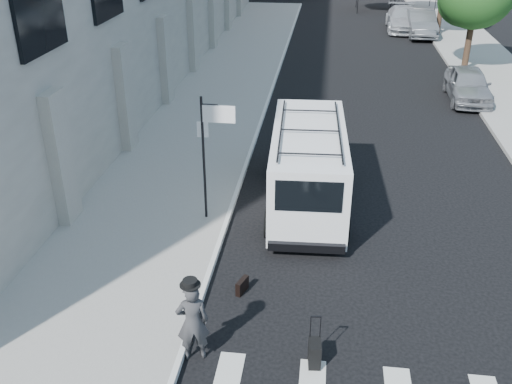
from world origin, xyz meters
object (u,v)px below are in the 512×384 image
(parked_car_a, at_px, (468,84))
(parked_car_b, at_px, (421,24))
(businessman, at_px, (193,322))
(briefcase, at_px, (242,286))
(cargo_van, at_px, (308,165))
(parked_car_c, at_px, (403,19))
(suitcase, at_px, (315,353))

(parked_car_a, relative_size, parked_car_b, 0.89)
(businessman, xyz_separation_m, briefcase, (0.63, 2.19, -0.70))
(cargo_van, relative_size, parked_car_a, 1.48)
(briefcase, relative_size, parked_car_b, 0.09)
(parked_car_a, height_order, parked_car_c, parked_car_c)
(briefcase, xyz_separation_m, parked_car_c, (6.58, 30.44, 0.60))
(cargo_van, xyz_separation_m, parked_car_c, (5.32, 25.83, -0.45))
(briefcase, relative_size, parked_car_a, 0.10)
(businessman, xyz_separation_m, suitcase, (2.36, 0.08, -0.59))
(briefcase, height_order, parked_car_a, parked_car_a)
(businessman, distance_m, briefcase, 2.38)
(businessman, bearing_deg, cargo_van, -121.27)
(briefcase, bearing_deg, suitcase, -30.61)
(parked_car_a, xyz_separation_m, parked_car_b, (-0.35, 13.54, 0.07))
(businessman, distance_m, parked_car_a, 19.38)
(parked_car_a, bearing_deg, parked_car_c, 96.50)
(suitcase, distance_m, parked_car_b, 31.39)
(parked_car_c, bearing_deg, briefcase, -100.61)
(cargo_van, bearing_deg, parked_car_a, 55.36)
(briefcase, distance_m, parked_car_c, 31.15)
(businessman, relative_size, parked_car_a, 0.41)
(parked_car_b, bearing_deg, suitcase, -101.04)
(briefcase, distance_m, suitcase, 2.73)
(parked_car_a, distance_m, parked_car_c, 15.30)
(suitcase, relative_size, parked_car_a, 0.25)
(parked_car_b, distance_m, parked_car_c, 1.97)
(suitcase, bearing_deg, briefcase, 124.47)
(businessman, height_order, briefcase, businessman)
(briefcase, xyz_separation_m, parked_car_b, (7.57, 28.74, 0.62))
(businessman, xyz_separation_m, parked_car_b, (8.20, 30.93, -0.08))
(suitcase, xyz_separation_m, parked_car_c, (4.85, 32.55, 0.48))
(suitcase, xyz_separation_m, parked_car_b, (5.84, 30.84, 0.51))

